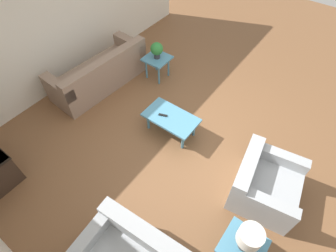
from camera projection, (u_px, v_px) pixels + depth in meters
name	position (u px, v px, depth m)	size (l,w,h in m)	color
ground_plane	(185.00, 139.00, 4.82)	(14.00, 14.00, 0.00)	brown
wall_right	(54.00, 19.00, 4.95)	(0.12, 7.20, 2.70)	silver
sofa	(100.00, 74.00, 5.55)	(0.95, 2.14, 0.80)	gray
armchair	(264.00, 184.00, 3.91)	(1.04, 1.11, 0.73)	#A8ADB2
coffee_table	(171.00, 119.00, 4.66)	(0.96, 0.55, 0.40)	teal
side_table_plant	(157.00, 61.00, 5.63)	(0.52, 0.52, 0.51)	teal
side_table_lamp	(242.00, 247.00, 3.21)	(0.52, 0.52, 0.51)	teal
potted_plant	(157.00, 49.00, 5.42)	(0.26, 0.26, 0.35)	#333338
table_lamp	(249.00, 238.00, 2.93)	(0.29, 0.29, 0.44)	#333333
remote_control	(163.00, 115.00, 4.64)	(0.16, 0.10, 0.02)	black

